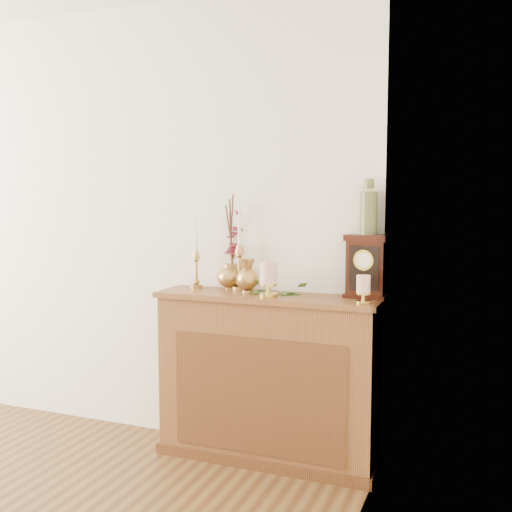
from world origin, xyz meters
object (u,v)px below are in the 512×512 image
at_px(ceramic_vase, 369,210).
at_px(mantel_clock, 368,267).
at_px(ginger_jar, 234,246).
at_px(candlestick_center, 240,260).
at_px(bud_vase, 247,277).
at_px(candlestick_left, 196,264).

bearing_deg(ceramic_vase, mantel_clock, -95.98).
bearing_deg(ginger_jar, candlestick_center, -44.31).
distance_m(bud_vase, ginger_jar, 0.28).
height_order(candlestick_center, ginger_jar, ginger_jar).
height_order(ginger_jar, mantel_clock, ginger_jar).
bearing_deg(mantel_clock, ginger_jar, -178.00).
relative_size(bud_vase, ginger_jar, 0.36).
height_order(candlestick_left, ceramic_vase, ceramic_vase).
distance_m(candlestick_center, ceramic_vase, 0.78).
distance_m(candlestick_left, mantel_clock, 0.99).
bearing_deg(candlestick_left, ceramic_vase, 1.59).
height_order(bud_vase, mantel_clock, mantel_clock).
distance_m(bud_vase, ceramic_vase, 0.74).
height_order(candlestick_center, ceramic_vase, ceramic_vase).
bearing_deg(candlestick_left, mantel_clock, 1.42).
xyz_separation_m(ginger_jar, ceramic_vase, (0.79, -0.05, 0.22)).
height_order(candlestick_left, bud_vase, candlestick_left).
bearing_deg(candlestick_center, candlestick_left, -175.89).
bearing_deg(bud_vase, candlestick_center, 129.73).
xyz_separation_m(candlestick_left, mantel_clock, (0.99, 0.02, 0.02)).
bearing_deg(bud_vase, candlestick_left, 165.16).
bearing_deg(ceramic_vase, bud_vase, -168.96).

